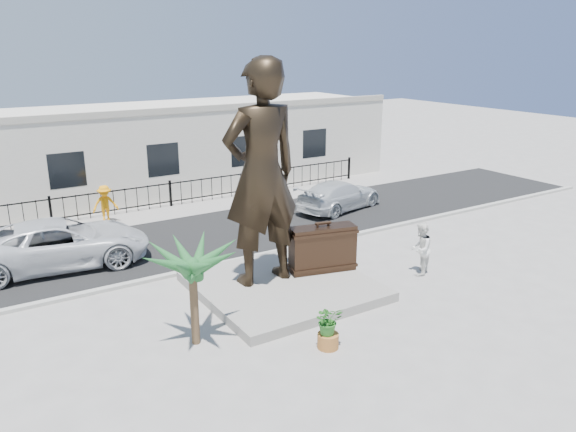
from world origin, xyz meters
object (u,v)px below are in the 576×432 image
object	(u,v)px
tourist	(421,249)
car_white	(60,243)
statue	(261,174)
suitcase	(323,249)

from	to	relation	value
tourist	car_white	size ratio (longest dim) A/B	0.30
statue	suitcase	xyz separation A→B (m)	(2.11, -0.36, -2.73)
statue	car_white	world-z (taller)	statue
suitcase	car_white	distance (m)	9.29
statue	suitcase	distance (m)	3.47
tourist	car_white	bearing A→B (deg)	-68.46
statue	tourist	world-z (taller)	statue
statue	tourist	xyz separation A→B (m)	(5.16, -1.84, -2.88)
statue	tourist	bearing A→B (deg)	159.44
suitcase	statue	bearing A→B (deg)	-176.00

